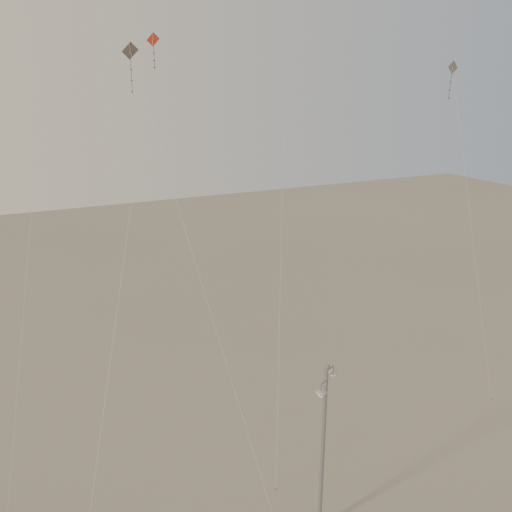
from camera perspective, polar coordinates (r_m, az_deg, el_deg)
name	(u,v)px	position (r m, az deg, el deg)	size (l,w,h in m)	color
street_lamp	(324,444)	(33.01, 5.43, -14.71)	(1.48, 1.06, 8.14)	#9A9CA2
kite_1	(163,158)	(32.46, -7.49, 7.78)	(2.59, 11.76, 21.68)	#352F2C
kite_3	(133,191)	(30.66, -9.81, 5.12)	(9.67, 15.28, 22.12)	maroon
kite_4	(462,154)	(41.69, 16.18, 7.87)	(5.09, 0.84, 20.86)	#352F2C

